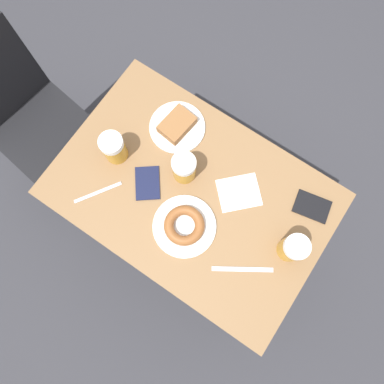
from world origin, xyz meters
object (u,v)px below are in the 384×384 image
object	(u,v)px
plate_with_donut	(184,226)
beer_mug_center	(293,248)
napkin_folded	(239,193)
fork	(98,192)
beer_mug_left	(114,148)
passport_near_edge	(148,183)
passport_far_edge	(312,207)
plate_with_cake	(177,126)
beer_mug_right	(184,168)
knife	(242,269)
chair	(20,109)

from	to	relation	value
plate_with_donut	beer_mug_center	world-z (taller)	beer_mug_center
napkin_folded	fork	xyz separation A→B (m)	(-0.29, 0.43, -0.00)
beer_mug_left	passport_near_edge	distance (m)	0.17
plate_with_donut	fork	distance (m)	0.34
passport_far_edge	beer_mug_left	bearing A→B (deg)	108.18
plate_with_cake	fork	bearing A→B (deg)	165.49
beer_mug_right	passport_near_edge	world-z (taller)	beer_mug_right
knife	plate_with_donut	bearing A→B (deg)	87.43
plate_with_cake	plate_with_donut	world-z (taller)	plate_with_cake
plate_with_cake	passport_far_edge	size ratio (longest dim) A/B	1.51
beer_mug_center	beer_mug_right	distance (m)	0.46
beer_mug_center	passport_far_edge	bearing A→B (deg)	2.63
plate_with_cake	beer_mug_right	size ratio (longest dim) A/B	1.67
beer_mug_center	passport_near_edge	size ratio (longest dim) A/B	0.83
plate_with_donut	knife	distance (m)	0.25
beer_mug_right	fork	distance (m)	0.33
napkin_folded	passport_far_edge	distance (m)	0.27
beer_mug_left	fork	distance (m)	0.17
fork	knife	world-z (taller)	same
chair	passport_far_edge	world-z (taller)	chair
knife	passport_far_edge	xyz separation A→B (m)	(0.33, -0.09, 0.00)
chair	passport_near_edge	bearing A→B (deg)	-81.79
napkin_folded	passport_near_edge	bearing A→B (deg)	117.85
beer_mug_right	napkin_folded	world-z (taller)	beer_mug_right
plate_with_donut	passport_near_edge	xyz separation A→B (m)	(0.06, 0.20, -0.01)
knife	passport_near_edge	size ratio (longest dim) A/B	1.23
napkin_folded	beer_mug_right	bearing A→B (deg)	103.41
plate_with_donut	beer_mug_right	bearing A→B (deg)	34.22
napkin_folded	fork	size ratio (longest dim) A/B	1.22
beer_mug_right	napkin_folded	bearing A→B (deg)	-76.59
plate_with_cake	beer_mug_left	bearing A→B (deg)	149.07
plate_with_cake	beer_mug_center	world-z (taller)	beer_mug_center
plate_with_cake	beer_mug_right	distance (m)	0.19
plate_with_cake	plate_with_donut	xyz separation A→B (m)	(-0.30, -0.24, 0.00)
beer_mug_left	passport_far_edge	xyz separation A→B (m)	(0.23, -0.71, -0.06)
plate_with_donut	beer_mug_left	xyz separation A→B (m)	(0.09, 0.36, 0.05)
beer_mug_right	knife	world-z (taller)	beer_mug_right
plate_with_donut	beer_mug_center	distance (m)	0.38
plate_with_donut	fork	xyz separation A→B (m)	(-0.07, 0.33, -0.02)
plate_with_donut	beer_mug_left	world-z (taller)	beer_mug_left
fork	knife	xyz separation A→B (m)	(0.06, -0.58, -0.00)
chair	beer_mug_center	world-z (taller)	chair
beer_mug_left	passport_far_edge	distance (m)	0.74
fork	napkin_folded	bearing A→B (deg)	-56.14
napkin_folded	passport_near_edge	xyz separation A→B (m)	(-0.16, 0.30, 0.00)
beer_mug_center	knife	world-z (taller)	beer_mug_center
beer_mug_center	napkin_folded	bearing A→B (deg)	73.03
beer_mug_left	plate_with_cake	bearing A→B (deg)	-30.93
plate_with_donut	passport_far_edge	size ratio (longest dim) A/B	1.61
passport_far_edge	passport_near_edge	bearing A→B (deg)	115.61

